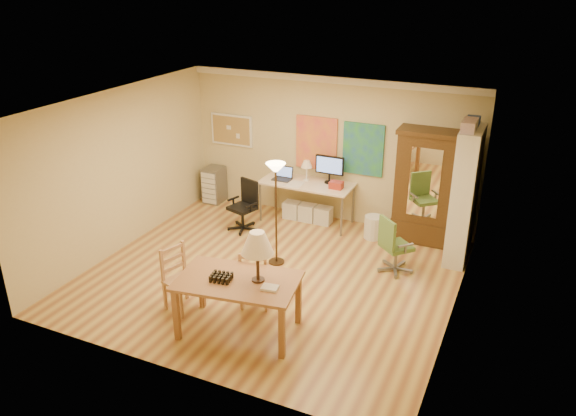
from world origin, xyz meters
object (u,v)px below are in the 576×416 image
at_px(dining_table, 245,270).
at_px(bookshelf, 464,197).
at_px(office_chair_green, 394,257).
at_px(computer_desk, 309,198).
at_px(armoire, 426,194).
at_px(office_chair_black, 244,217).

relative_size(dining_table, bookshelf, 0.76).
relative_size(dining_table, office_chair_green, 1.79).
relative_size(dining_table, computer_desk, 0.97).
xyz_separation_m(office_chair_green, armoire, (0.17, 1.30, 0.62)).
xyz_separation_m(computer_desk, bookshelf, (2.80, -0.36, 0.62)).
bearing_deg(computer_desk, office_chair_green, -32.02).
xyz_separation_m(computer_desk, office_chair_black, (-0.95, -0.82, -0.23)).
bearing_deg(bookshelf, armoire, 147.02).
bearing_deg(bookshelf, dining_table, -124.27).
xyz_separation_m(dining_table, armoire, (1.52, 3.67, -0.05)).
height_order(office_chair_green, bookshelf, bookshelf).
bearing_deg(armoire, office_chair_black, -163.60).
bearing_deg(office_chair_black, armoire, 16.40).
relative_size(dining_table, armoire, 0.83).
bearing_deg(office_chair_black, office_chair_green, -7.84).
distance_m(dining_table, office_chair_black, 3.24).
relative_size(office_chair_black, armoire, 0.46).
height_order(dining_table, bookshelf, bookshelf).
distance_m(office_chair_green, bookshelf, 1.48).
height_order(armoire, bookshelf, bookshelf).
xyz_separation_m(office_chair_black, armoire, (3.07, 0.90, 0.62)).
bearing_deg(computer_desk, dining_table, -80.53).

